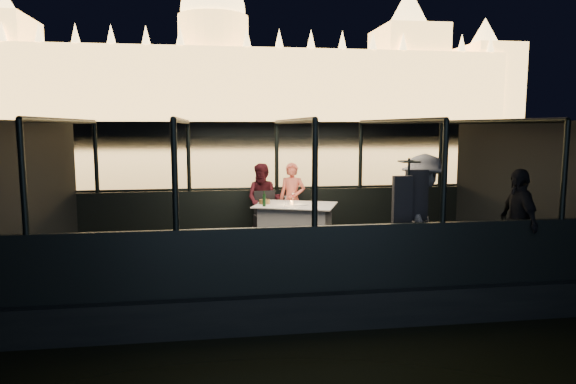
{
  "coord_description": "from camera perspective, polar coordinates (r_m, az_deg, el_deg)",
  "views": [
    {
      "loc": [
        -1.33,
        -8.57,
        2.72
      ],
      "look_at": [
        0.0,
        0.4,
        1.55
      ],
      "focal_mm": 32.0,
      "sensor_mm": 36.0,
      "label": 1
    }
  ],
  "objects": [
    {
      "name": "amber_candle",
      "position": [
        9.54,
        0.42,
        -1.18
      ],
      "size": [
        0.06,
        0.06,
        0.07
      ],
      "primitive_type": "cylinder",
      "rotation": [
        0.0,
        0.0,
        0.17
      ],
      "color": "orange",
      "rests_on": "dining_table_central"
    },
    {
      "name": "embankment",
      "position": [
        218.58,
        -8.16,
        6.81
      ],
      "size": [
        400.0,
        140.0,
        6.0
      ],
      "primitive_type": "cube",
      "color": "#423D33",
      "rests_on": "ground"
    },
    {
      "name": "plate_far",
      "position": [
        9.74,
        -2.7,
        -1.2
      ],
      "size": [
        0.25,
        0.25,
        0.01
      ],
      "primitive_type": "cylinder",
      "rotation": [
        0.0,
        0.0,
        0.08
      ],
      "color": "silver",
      "rests_on": "dining_table_central"
    },
    {
      "name": "cabin_glass_port",
      "position": [
        10.67,
        -1.27,
        4.02
      ],
      "size": [
        8.0,
        0.02,
        1.4
      ],
      "primitive_type": null,
      "color": "#99B2B2",
      "rests_on": "gunwale_port"
    },
    {
      "name": "gunwale_port",
      "position": [
        10.8,
        -1.25,
        -2.09
      ],
      "size": [
        8.0,
        0.08,
        0.9
      ],
      "primitive_type": "cube",
      "color": "black",
      "rests_on": "boat_deck"
    },
    {
      "name": "bread_basket",
      "position": [
        9.66,
        -2.62,
        -1.08
      ],
      "size": [
        0.22,
        0.22,
        0.08
      ],
      "primitive_type": "cylinder",
      "rotation": [
        0.0,
        0.0,
        -0.09
      ],
      "color": "brown",
      "rests_on": "dining_table_central"
    },
    {
      "name": "boat_deck",
      "position": [
        8.95,
        0.38,
        -7.13
      ],
      "size": [
        8.0,
        4.0,
        0.04
      ],
      "primitive_type": "cube",
      "color": "black",
      "rests_on": "boat_hull"
    },
    {
      "name": "gunwale_starboard",
      "position": [
        6.93,
        2.94,
        -7.45
      ],
      "size": [
        8.0,
        0.08,
        0.9
      ],
      "primitive_type": "cube",
      "color": "black",
      "rests_on": "boat_deck"
    },
    {
      "name": "passenger_stripe",
      "position": [
        8.08,
        14.76,
        -2.65
      ],
      "size": [
        1.09,
        1.34,
        1.81
      ],
      "primitive_type": "imported",
      "rotation": [
        0.0,
        0.0,
        1.14
      ],
      "color": "silver",
      "rests_on": "boat_deck"
    },
    {
      "name": "end_wall_fore",
      "position": [
        9.04,
        -25.55,
        -0.17
      ],
      "size": [
        0.02,
        4.0,
        2.3
      ],
      "primitive_type": null,
      "color": "black",
      "rests_on": "boat_deck"
    },
    {
      "name": "plate_near",
      "position": [
        9.48,
        1.35,
        -1.43
      ],
      "size": [
        0.31,
        0.31,
        0.02
      ],
      "primitive_type": "cylinder",
      "rotation": [
        0.0,
        0.0,
        0.18
      ],
      "color": "silver",
      "rests_on": "dining_table_central"
    },
    {
      "name": "boat_hull",
      "position": [
        9.09,
        0.38,
        -10.06
      ],
      "size": [
        8.6,
        4.4,
        1.0
      ],
      "primitive_type": "cube",
      "color": "black",
      "rests_on": "river_water"
    },
    {
      "name": "person_man_maroon",
      "position": [
        10.38,
        -2.76,
        -0.8
      ],
      "size": [
        0.85,
        0.76,
        1.47
      ],
      "primitive_type": "imported",
      "rotation": [
        0.0,
        0.0,
        -0.35
      ],
      "color": "#43131B",
      "rests_on": "boat_deck"
    },
    {
      "name": "wine_glass_empty",
      "position": [
        9.29,
        -0.29,
        -1.06
      ],
      "size": [
        0.07,
        0.07,
        0.19
      ],
      "primitive_type": null,
      "rotation": [
        0.0,
        0.0,
        -0.15
      ],
      "color": "silver",
      "rests_on": "dining_table_central"
    },
    {
      "name": "cabin_glass_starboard",
      "position": [
        6.73,
        3.01,
        2.06
      ],
      "size": [
        8.0,
        0.02,
        1.4
      ],
      "primitive_type": null,
      "color": "#99B2B2",
      "rests_on": "gunwale_starboard"
    },
    {
      "name": "river_water",
      "position": [
        88.62,
        -7.62,
        5.51
      ],
      "size": [
        500.0,
        500.0,
        0.0
      ],
      "primitive_type": "plane",
      "color": "black",
      "rests_on": "ground"
    },
    {
      "name": "wine_glass_white",
      "position": [
        9.35,
        -2.66,
        -1.02
      ],
      "size": [
        0.08,
        0.08,
        0.2
      ],
      "primitive_type": null,
      "rotation": [
        0.0,
        0.0,
        -0.23
      ],
      "color": "silver",
      "rests_on": "dining_table_central"
    },
    {
      "name": "person_woman_coral",
      "position": [
        10.28,
        0.45,
        -0.87
      ],
      "size": [
        0.63,
        0.54,
        1.49
      ],
      "primitive_type": "imported",
      "rotation": [
        0.0,
        0.0,
        -0.4
      ],
      "color": "#E46853",
      "rests_on": "boat_deck"
    },
    {
      "name": "chair_port_left",
      "position": [
        10.21,
        -2.52,
        -2.64
      ],
      "size": [
        0.47,
        0.47,
        0.91
      ],
      "primitive_type": "cube",
      "rotation": [
        0.0,
        0.0,
        0.1
      ],
      "color": "black",
      "rests_on": "boat_deck"
    },
    {
      "name": "canopy_ribs",
      "position": [
        8.74,
        0.39,
        0.32
      ],
      "size": [
        8.0,
        4.0,
        2.3
      ],
      "primitive_type": null,
      "color": "black",
      "rests_on": "boat_deck"
    },
    {
      "name": "wine_bottle",
      "position": [
        9.34,
        -2.66,
        -0.69
      ],
      "size": [
        0.08,
        0.08,
        0.28
      ],
      "primitive_type": "cylinder",
      "rotation": [
        0.0,
        0.0,
        -0.39
      ],
      "color": "#143719",
      "rests_on": "dining_table_central"
    },
    {
      "name": "coat_stand",
      "position": [
        7.63,
        13.12,
        -2.8
      ],
      "size": [
        0.59,
        0.52,
        1.76
      ],
      "primitive_type": null,
      "rotation": [
        0.0,
        0.0,
        0.31
      ],
      "color": "black",
      "rests_on": "boat_deck"
    },
    {
      "name": "dining_table_central",
      "position": [
        9.63,
        0.84,
        -3.63
      ],
      "size": [
        1.73,
        1.5,
        0.77
      ],
      "primitive_type": "cube",
      "rotation": [
        0.0,
        0.0,
        -0.37
      ],
      "color": "silver",
      "rests_on": "boat_deck"
    },
    {
      "name": "cabin_roof_glass",
      "position": [
        8.67,
        0.39,
        7.88
      ],
      "size": [
        8.0,
        4.0,
        0.02
      ],
      "primitive_type": null,
      "color": "#99B2B2",
      "rests_on": "boat_deck"
    },
    {
      "name": "parliament_building",
      "position": [
        185.44,
        -8.26,
        15.41
      ],
      "size": [
        220.0,
        32.0,
        60.0
      ],
      "primitive_type": null,
      "color": "#F2D18C",
      "rests_on": "embankment"
    },
    {
      "name": "passenger_dark",
      "position": [
        8.32,
        24.17,
        -2.77
      ],
      "size": [
        0.47,
        0.97,
        1.61
      ],
      "primitive_type": "imported",
      "rotation": [
        0.0,
        0.0,
        4.64
      ],
      "color": "black",
      "rests_on": "boat_deck"
    },
    {
      "name": "end_wall_aft",
      "position": [
        10.15,
        23.31,
        0.7
      ],
      "size": [
        0.02,
        4.0,
        2.3
      ],
      "primitive_type": null,
      "color": "black",
      "rests_on": "boat_deck"
    },
    {
      "name": "chair_port_right",
      "position": [
        10.32,
        0.29,
        -2.52
      ],
      "size": [
        0.46,
        0.46,
        0.86
      ],
      "primitive_type": "cube",
      "rotation": [
        0.0,
        0.0,
        0.17
      ],
      "color": "black",
      "rests_on": "boat_deck"
    },
    {
      "name": "wine_glass_red",
      "position": [
        9.71,
        0.54,
        -0.7
      ],
      "size": [
        0.07,
        0.07,
        0.19
      ],
      "primitive_type": null,
      "rotation": [
        0.0,
        0.0,
        0.15
      ],
      "color": "silver",
      "rests_on": "dining_table_central"
    }
  ]
}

